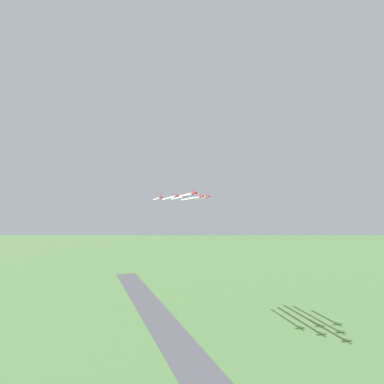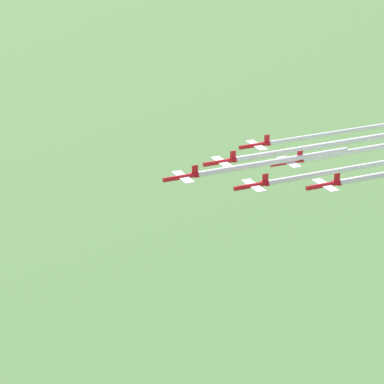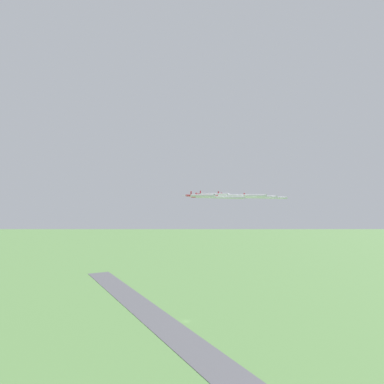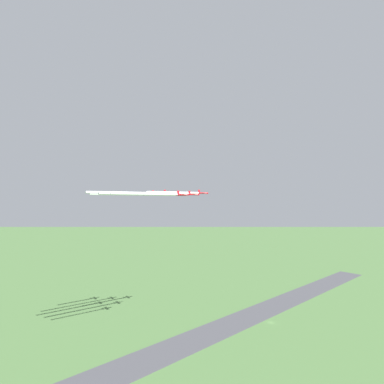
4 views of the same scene
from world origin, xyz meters
name	(u,v)px [view 2 (image 2 of 4)]	position (x,y,z in m)	size (l,w,h in m)	color
jet_0	(182,177)	(52.80, -13.44, 93.20)	(8.02, 7.54, 2.68)	red
jet_1	(253,185)	(65.24, -21.60, 91.90)	(8.02, 7.54, 2.68)	red
jet_2	(221,162)	(65.98, -6.54, 92.03)	(8.02, 7.54, 2.68)	red
jet_3	(325,185)	(77.67, -29.77, 92.62)	(8.02, 7.54, 2.68)	red
jet_4	(288,162)	(78.41, -14.71, 92.61)	(8.02, 7.54, 2.68)	red
jet_5	(256,145)	(79.16, 0.36, 91.71)	(8.02, 7.54, 2.68)	red
smoke_trail_0	(275,162)	(75.07, -14.54, 93.16)	(37.27, 3.14, 1.30)	white
smoke_trail_1	(376,164)	(96.20, -23.14, 91.86)	(54.66, 3.88, 1.18)	white
smoke_trail_2	(339,143)	(96.94, -8.07, 91.99)	(54.66, 4.05, 1.36)	white
smoke_trail_5	(338,132)	(101.91, -0.77, 91.67)	(38.23, 2.96, 1.07)	white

